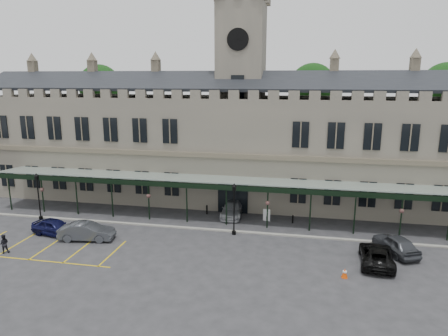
% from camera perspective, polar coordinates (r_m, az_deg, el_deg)
% --- Properties ---
extents(ground, '(140.00, 140.00, 0.00)m').
position_cam_1_polar(ground, '(33.16, -2.04, -12.46)').
color(ground, '#2D2D30').
extents(station_building, '(60.00, 10.36, 17.30)m').
position_cam_1_polar(station_building, '(46.26, 2.37, 3.24)').
color(station_building, '#666155').
rests_on(station_building, ground).
extents(clock_tower, '(5.60, 5.60, 24.80)m').
position_cam_1_polar(clock_tower, '(45.71, 2.46, 11.50)').
color(clock_tower, '#666155').
rests_on(clock_tower, ground).
extents(canopy, '(50.00, 4.10, 4.30)m').
position_cam_1_polar(canopy, '(39.10, 0.41, -4.68)').
color(canopy, '#8C9E93').
rests_on(canopy, ground).
extents(kerb, '(60.00, 0.40, 0.12)m').
position_cam_1_polar(kerb, '(38.07, -0.15, -8.92)').
color(kerb, gray).
rests_on(kerb, ground).
extents(parking_markings, '(16.00, 6.00, 0.01)m').
position_cam_1_polar(parking_markings, '(37.47, -24.35, -10.59)').
color(parking_markings, gold).
rests_on(parking_markings, ground).
extents(tree_behind_left, '(6.00, 6.00, 16.00)m').
position_cam_1_polar(tree_behind_left, '(61.42, -17.30, 11.00)').
color(tree_behind_left, '#332314').
rests_on(tree_behind_left, ground).
extents(tree_behind_mid, '(6.00, 6.00, 16.00)m').
position_cam_1_polar(tree_behind_mid, '(54.21, 12.49, 11.10)').
color(tree_behind_mid, '#332314').
rests_on(tree_behind_mid, ground).
extents(tree_behind_right, '(6.00, 6.00, 16.00)m').
position_cam_1_polar(tree_behind_right, '(56.83, 29.08, 9.89)').
color(tree_behind_right, '#332314').
rests_on(tree_behind_right, ground).
extents(lamp_post_left, '(0.46, 0.46, 4.88)m').
position_cam_1_polar(lamp_post_left, '(44.34, -25.02, -3.14)').
color(lamp_post_left, black).
rests_on(lamp_post_left, ground).
extents(lamp_post_mid, '(0.46, 0.46, 4.91)m').
position_cam_1_polar(lamp_post_mid, '(36.37, 1.45, -5.21)').
color(lamp_post_mid, black).
rests_on(lamp_post_mid, ground).
extents(traffic_cone, '(0.46, 0.46, 0.72)m').
position_cam_1_polar(traffic_cone, '(31.05, 16.86, -14.17)').
color(traffic_cone, '#DC4206').
rests_on(traffic_cone, ground).
extents(sign_board, '(0.71, 0.16, 1.22)m').
position_cam_1_polar(sign_board, '(40.70, 6.09, -6.72)').
color(sign_board, black).
rests_on(sign_board, ground).
extents(bollard_left, '(0.17, 0.17, 0.98)m').
position_cam_1_polar(bollard_left, '(42.47, -2.47, -5.97)').
color(bollard_left, black).
rests_on(bollard_left, ground).
extents(bollard_right, '(0.15, 0.15, 0.83)m').
position_cam_1_polar(bollard_right, '(40.50, 9.79, -7.22)').
color(bollard_right, black).
rests_on(bollard_right, ground).
extents(car_left_a, '(4.70, 2.62, 1.51)m').
position_cam_1_polar(car_left_a, '(40.11, -23.05, -7.77)').
color(car_left_a, '#0B0D34').
rests_on(car_left_a, ground).
extents(car_left_b, '(5.03, 2.40, 1.59)m').
position_cam_1_polar(car_left_b, '(37.92, -19.02, -8.55)').
color(car_left_b, '#3D4046').
rests_on(car_left_b, ground).
extents(car_taxi, '(2.25, 5.14, 1.47)m').
position_cam_1_polar(car_taxi, '(41.97, 1.20, -5.84)').
color(car_taxi, '#A3A5AB').
rests_on(car_taxi, ground).
extents(car_van, '(2.76, 5.33, 1.44)m').
position_cam_1_polar(car_van, '(33.76, 20.95, -11.54)').
color(car_van, black).
rests_on(car_van, ground).
extents(car_right_a, '(3.55, 4.98, 1.57)m').
position_cam_1_polar(car_right_a, '(36.24, 23.33, -9.94)').
color(car_right_a, '#3D4046').
rests_on(car_right_a, ground).
extents(person_b, '(0.99, 0.95, 1.61)m').
position_cam_1_polar(person_b, '(37.98, -28.94, -9.45)').
color(person_b, black).
rests_on(person_b, ground).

